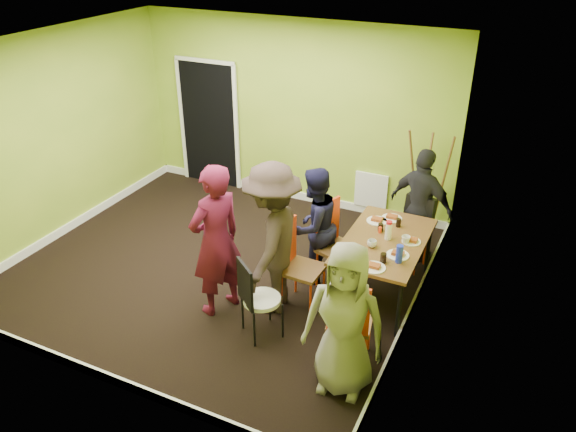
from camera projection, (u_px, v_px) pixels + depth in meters
name	position (u px, v px, depth m)	size (l,w,h in m)	color
ground	(221.00, 266.00, 7.32)	(5.00, 5.00, 0.00)	black
room_walls	(217.00, 197.00, 6.89)	(5.04, 4.54, 2.82)	#7DA32A
dining_table	(384.00, 244.00, 6.47)	(0.90, 1.50, 0.75)	black
chair_left_far	(334.00, 240.00, 6.72)	(0.57, 0.57, 1.08)	#F14216
chair_left_near	(296.00, 260.00, 6.37)	(0.45, 0.45, 1.05)	#F14216
chair_back_end	(418.00, 217.00, 7.14)	(0.44, 0.50, 0.92)	#F14216
chair_front_end	(349.00, 318.00, 5.46)	(0.50, 0.50, 1.04)	#F14216
chair_bentwood	(256.00, 296.00, 5.89)	(0.51, 0.51, 0.94)	black
easel	(427.00, 185.00, 7.72)	(0.62, 0.58, 1.55)	brown
plate_near_left	(377.00, 221.00, 6.83)	(0.25, 0.25, 0.01)	white
plate_near_right	(355.00, 253.00, 6.18)	(0.24, 0.24, 0.01)	white
plate_far_back	(392.00, 218.00, 6.89)	(0.25, 0.25, 0.01)	white
plate_far_front	(374.00, 267.00, 5.93)	(0.25, 0.25, 0.01)	white
plate_wall_back	(411.00, 241.00, 6.40)	(0.22, 0.22, 0.01)	white
plate_wall_front	(398.00, 255.00, 6.15)	(0.25, 0.25, 0.01)	white
thermos	(388.00, 231.00, 6.42)	(0.07, 0.07, 0.20)	white
blue_bottle	(399.00, 254.00, 5.99)	(0.08, 0.08, 0.21)	#1B2FCE
orange_bottle	(380.00, 230.00, 6.58)	(0.04, 0.04, 0.07)	#F14216
glass_mid	(381.00, 227.00, 6.62)	(0.06, 0.06, 0.09)	black
glass_back	(398.00, 223.00, 6.70)	(0.06, 0.06, 0.10)	black
glass_front	(383.00, 258.00, 6.01)	(0.07, 0.07, 0.11)	black
cup_a	(372.00, 244.00, 6.29)	(0.11, 0.11, 0.08)	white
cup_b	(406.00, 240.00, 6.36)	(0.10, 0.10, 0.09)	white
person_standing	(216.00, 241.00, 6.13)	(0.66, 0.43, 1.80)	#4F0D24
person_left_far	(313.00, 226.00, 6.76)	(0.72, 0.56, 1.48)	#151433
person_left_near	(272.00, 240.00, 6.16)	(1.16, 0.67, 1.80)	#2F241F
person_back_end	(421.00, 206.00, 7.16)	(0.90, 0.37, 1.53)	black
person_front_end	(345.00, 320.00, 5.11)	(0.77, 0.50, 1.58)	gray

